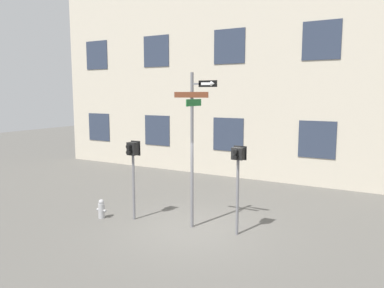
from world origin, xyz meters
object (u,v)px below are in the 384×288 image
(street_sign_pole, at_px, (194,137))
(fire_hydrant, at_px, (101,209))
(pedestrian_signal_left, at_px, (133,159))
(pedestrian_signal_right, at_px, (238,167))

(street_sign_pole, distance_m, fire_hydrant, 3.83)
(fire_hydrant, bearing_deg, pedestrian_signal_left, 22.85)
(street_sign_pole, xyz_separation_m, pedestrian_signal_right, (1.32, 0.10, -0.74))
(pedestrian_signal_right, bearing_deg, pedestrian_signal_left, -173.24)
(street_sign_pole, xyz_separation_m, fire_hydrant, (-2.93, -0.69, -2.37))
(fire_hydrant, bearing_deg, pedestrian_signal_right, 10.61)
(pedestrian_signal_left, height_order, pedestrian_signal_right, pedestrian_signal_right)
(pedestrian_signal_left, xyz_separation_m, fire_hydrant, (-0.96, -0.41, -1.62))
(pedestrian_signal_right, xyz_separation_m, fire_hydrant, (-4.25, -0.80, -1.63))
(pedestrian_signal_left, bearing_deg, street_sign_pole, 8.28)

